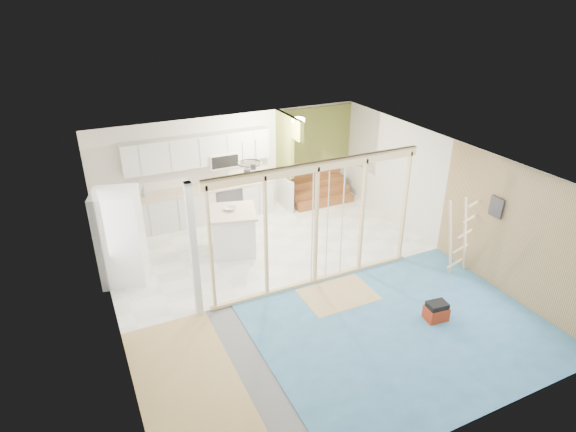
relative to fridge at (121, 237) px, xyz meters
name	(u,v)px	position (x,y,z in m)	size (l,w,h in m)	color
room	(302,229)	(3.11, -1.77, 0.33)	(7.01, 8.01, 2.61)	slate
floor_overlays	(303,283)	(3.18, -1.71, -0.96)	(7.00, 8.00, 0.03)	white
stud_frame	(291,217)	(2.87, -1.77, 0.62)	(4.66, 0.14, 2.60)	beige
base_cabinets	(179,215)	(1.50, 1.59, -0.50)	(4.45, 2.24, 0.93)	silver
upper_cabinets	(200,152)	(2.27, 2.04, 0.85)	(3.60, 0.41, 0.85)	silver
green_partition	(308,170)	(5.15, 1.88, -0.03)	(2.25, 1.51, 2.60)	olive
pot_rack	(250,166)	(2.80, 0.12, 1.02)	(0.52, 0.52, 0.72)	black
sheathing_panel	(520,236)	(6.59, -3.77, 0.33)	(0.02, 4.00, 2.60)	tan
electrical_panel	(496,207)	(6.54, -3.17, 0.68)	(0.04, 0.30, 0.40)	#3B3B40
ceiling_light	(298,120)	(4.51, 1.23, 1.57)	(0.32, 0.32, 0.08)	#FFEABF
fridge	(121,237)	(0.00, 0.00, 0.00)	(1.04, 1.01, 1.94)	white
island	(233,232)	(2.36, 0.14, -0.47)	(1.27, 1.27, 1.01)	white
bowl	(230,209)	(2.35, 0.22, 0.07)	(0.26, 0.26, 0.06)	beige
soap_bottle_a	(144,190)	(0.82, 1.99, 0.11)	(0.12, 0.12, 0.30)	#A6AAB9
soap_bottle_b	(214,181)	(2.53, 1.97, 0.06)	(0.10, 0.10, 0.21)	silver
toolbox	(436,312)	(4.80, -3.78, -0.80)	(0.42, 0.34, 0.37)	#9F290E
ladder	(460,236)	(6.20, -2.73, -0.08)	(0.94, 0.08, 1.75)	#DEBB88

